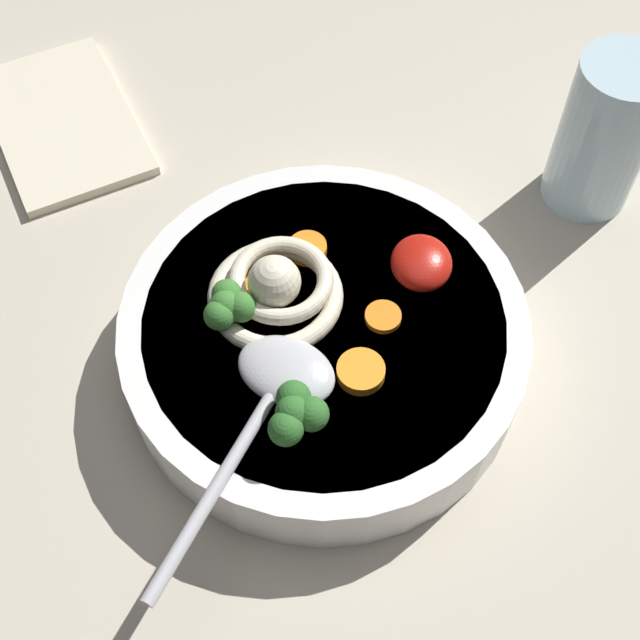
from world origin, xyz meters
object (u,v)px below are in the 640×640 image
object	(u,v)px
soup_spoon	(274,389)
folded_napkin	(63,122)
noodle_pile	(276,288)
drinking_glass	(604,134)
soup_bowl	(320,339)

from	to	relation	value
soup_spoon	folded_napkin	world-z (taller)	soup_spoon
noodle_pile	drinking_glass	size ratio (longest dim) A/B	0.78
soup_bowl	folded_napkin	world-z (taller)	soup_bowl
soup_bowl	soup_spoon	size ratio (longest dim) A/B	1.51
folded_napkin	drinking_glass	bearing A→B (deg)	-99.24
folded_napkin	soup_spoon	bearing A→B (deg)	-145.84
noodle_pile	drinking_glass	bearing A→B (deg)	-59.52
soup_spoon	soup_bowl	bearing A→B (deg)	180.00
soup_spoon	noodle_pile	bearing A→B (deg)	-152.73
soup_bowl	soup_spoon	bearing A→B (deg)	153.78
soup_bowl	drinking_glass	size ratio (longest dim) A/B	2.14
soup_bowl	soup_spoon	distance (cm)	6.64
noodle_pile	folded_napkin	xyz separation A→B (cm)	(19.68, 17.86, -5.54)
soup_bowl	soup_spoon	world-z (taller)	soup_spoon
folded_napkin	soup_bowl	bearing A→B (deg)	-135.90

